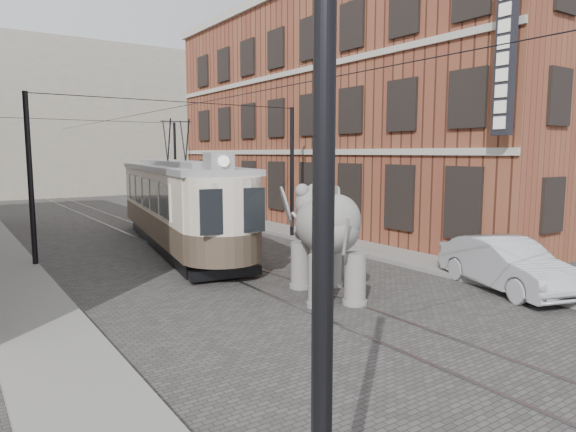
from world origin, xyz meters
TOP-DOWN VIEW (x-y plane):
  - ground at (0.00, 0.00)m, footprint 120.00×120.00m
  - tram_rails at (0.00, 0.00)m, footprint 1.54×80.00m
  - sidewalk_right at (6.00, 0.00)m, footprint 2.00×60.00m
  - sidewalk_left at (-6.50, 0.00)m, footprint 2.00×60.00m
  - brick_building at (11.00, 9.00)m, footprint 8.00×26.00m
  - distant_block at (0.00, 40.00)m, footprint 28.00×10.00m
  - catenary at (-0.20, 5.00)m, footprint 11.00×30.20m
  - tram at (0.07, 7.05)m, footprint 4.95×13.62m
  - elephant at (0.57, -2.34)m, footprint 4.35×5.62m
  - parked_car at (5.28, -4.81)m, footprint 2.96×4.86m

SIDE VIEW (x-z plane):
  - ground at x=0.00m, z-range 0.00..0.00m
  - tram_rails at x=0.00m, z-range 0.00..0.02m
  - sidewalk_right at x=6.00m, z-range 0.00..0.15m
  - sidewalk_left at x=-6.50m, z-range 0.00..0.15m
  - parked_car at x=5.28m, z-range 0.00..1.51m
  - elephant at x=0.57m, z-range 0.00..3.04m
  - tram at x=0.07m, z-range 0.00..5.30m
  - catenary at x=-0.20m, z-range 0.00..6.00m
  - brick_building at x=11.00m, z-range 0.00..12.00m
  - distant_block at x=0.00m, z-range 0.00..14.00m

